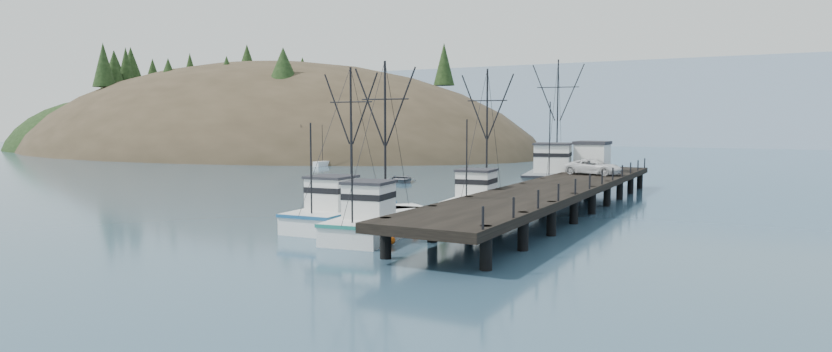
{
  "coord_description": "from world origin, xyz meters",
  "views": [
    {
      "loc": [
        27.32,
        -30.46,
        6.57
      ],
      "look_at": [
        4.11,
        12.63,
        2.5
      ],
      "focal_mm": 28.0,
      "sensor_mm": 36.0,
      "label": 1
    }
  ],
  "objects_px": {
    "trawler_near": "(379,221)",
    "trawler_far": "(482,202)",
    "pier": "(557,189)",
    "trawler_mid": "(344,213)",
    "pier_shed": "(592,156)",
    "work_vessel": "(555,177)",
    "motorboat": "(401,182)",
    "pickup_truck": "(594,167)"
  },
  "relations": [
    {
      "from": "trawler_near",
      "to": "trawler_far",
      "type": "relative_size",
      "value": 0.97
    },
    {
      "from": "pier",
      "to": "trawler_near",
      "type": "distance_m",
      "value": 15.91
    },
    {
      "from": "pier",
      "to": "trawler_mid",
      "type": "height_order",
      "value": "trawler_mid"
    },
    {
      "from": "trawler_far",
      "to": "pier_shed",
      "type": "distance_m",
      "value": 18.59
    },
    {
      "from": "work_vessel",
      "to": "trawler_near",
      "type": "bearing_deg",
      "value": -92.86
    },
    {
      "from": "trawler_near",
      "to": "work_vessel",
      "type": "relative_size",
      "value": 0.66
    },
    {
      "from": "pier",
      "to": "trawler_near",
      "type": "xyz_separation_m",
      "value": [
        -6.28,
        -14.59,
        -0.87
      ]
    },
    {
      "from": "trawler_far",
      "to": "motorboat",
      "type": "relative_size",
      "value": 2.17
    },
    {
      "from": "motorboat",
      "to": "pickup_truck",
      "type": "bearing_deg",
      "value": -44.91
    },
    {
      "from": "trawler_near",
      "to": "pickup_truck",
      "type": "distance_m",
      "value": 25.98
    },
    {
      "from": "trawler_mid",
      "to": "trawler_far",
      "type": "bearing_deg",
      "value": 59.6
    },
    {
      "from": "pier",
      "to": "pier_shed",
      "type": "distance_m",
      "value": 14.96
    },
    {
      "from": "trawler_mid",
      "to": "pickup_truck",
      "type": "bearing_deg",
      "value": 65.99
    },
    {
      "from": "trawler_mid",
      "to": "work_vessel",
      "type": "bearing_deg",
      "value": 79.49
    },
    {
      "from": "trawler_far",
      "to": "pier",
      "type": "bearing_deg",
      "value": 35.49
    },
    {
      "from": "pier",
      "to": "pier_shed",
      "type": "xyz_separation_m",
      "value": [
        -0.91,
        14.83,
        1.73
      ]
    },
    {
      "from": "trawler_far",
      "to": "pickup_truck",
      "type": "distance_m",
      "value": 14.63
    },
    {
      "from": "pier",
      "to": "work_vessel",
      "type": "distance_m",
      "value": 16.63
    },
    {
      "from": "pier",
      "to": "trawler_near",
      "type": "height_order",
      "value": "trawler_near"
    },
    {
      "from": "pier",
      "to": "trawler_mid",
      "type": "relative_size",
      "value": 4.22
    },
    {
      "from": "trawler_near",
      "to": "work_vessel",
      "type": "distance_m",
      "value": 30.56
    },
    {
      "from": "trawler_near",
      "to": "pier_shed",
      "type": "distance_m",
      "value": 30.02
    },
    {
      "from": "trawler_mid",
      "to": "motorboat",
      "type": "height_order",
      "value": "trawler_mid"
    },
    {
      "from": "pier",
      "to": "work_vessel",
      "type": "xyz_separation_m",
      "value": [
        -4.76,
        15.93,
        -0.46
      ]
    },
    {
      "from": "pickup_truck",
      "to": "motorboat",
      "type": "relative_size",
      "value": 0.98
    },
    {
      "from": "trawler_far",
      "to": "pickup_truck",
      "type": "height_order",
      "value": "trawler_far"
    },
    {
      "from": "pier",
      "to": "motorboat",
      "type": "xyz_separation_m",
      "value": [
        -21.68,
        15.11,
        -1.69
      ]
    },
    {
      "from": "pickup_truck",
      "to": "motorboat",
      "type": "distance_m",
      "value": 22.58
    },
    {
      "from": "trawler_far",
      "to": "motorboat",
      "type": "bearing_deg",
      "value": 133.14
    },
    {
      "from": "trawler_near",
      "to": "trawler_mid",
      "type": "bearing_deg",
      "value": 153.3
    },
    {
      "from": "trawler_near",
      "to": "motorboat",
      "type": "xyz_separation_m",
      "value": [
        -15.4,
        29.7,
        -0.82
      ]
    },
    {
      "from": "trawler_near",
      "to": "trawler_mid",
      "type": "height_order",
      "value": "trawler_near"
    },
    {
      "from": "trawler_far",
      "to": "pier_shed",
      "type": "height_order",
      "value": "trawler_far"
    },
    {
      "from": "pickup_truck",
      "to": "pier_shed",
      "type": "bearing_deg",
      "value": 24.36
    },
    {
      "from": "work_vessel",
      "to": "pickup_truck",
      "type": "bearing_deg",
      "value": -47.32
    },
    {
      "from": "trawler_far",
      "to": "trawler_near",
      "type": "bearing_deg",
      "value": -98.85
    },
    {
      "from": "pier",
      "to": "trawler_far",
      "type": "relative_size",
      "value": 4.08
    },
    {
      "from": "pier",
      "to": "pickup_truck",
      "type": "xyz_separation_m",
      "value": [
        0.26,
        10.49,
        0.99
      ]
    },
    {
      "from": "pier",
      "to": "motorboat",
      "type": "relative_size",
      "value": 8.84
    },
    {
      "from": "pier_shed",
      "to": "motorboat",
      "type": "distance_m",
      "value": 21.06
    },
    {
      "from": "pier_shed",
      "to": "trawler_mid",
      "type": "bearing_deg",
      "value": -108.41
    },
    {
      "from": "work_vessel",
      "to": "motorboat",
      "type": "xyz_separation_m",
      "value": [
        -16.93,
        -0.82,
        -1.23
      ]
    }
  ]
}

